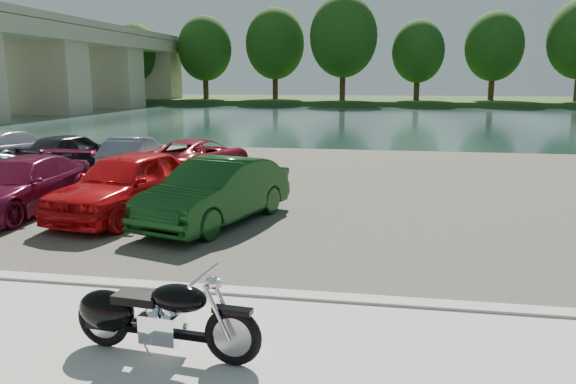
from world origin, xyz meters
The scene contains 15 objects.
ground centered at (0.00, 0.00, 0.00)m, with size 200.00×200.00×0.00m, color #595447.
kerb centered at (0.00, 2.00, 0.07)m, with size 60.00×0.30×0.14m, color #B4B2AA.
parking_lot centered at (0.00, 11.00, 0.02)m, with size 60.00×18.00×0.04m, color #403A34.
river centered at (0.00, 40.00, 0.00)m, with size 120.00×40.00×0.00m, color #192E2C.
far_bank centered at (0.00, 72.00, 0.30)m, with size 120.00×24.00×0.60m, color #204619.
bridge centered at (-28.00, 41.02, 5.52)m, with size 7.00×56.00×8.55m.
far_trees centered at (4.36, 65.79, 7.49)m, with size 70.25×10.68×12.52m.
motorcycle centered at (-0.03, 0.00, 0.56)m, with size 2.33×0.75×1.05m.
car_3 centered at (-6.11, 6.30, 0.70)m, with size 1.85×4.56×1.32m, color maroon.
car_4 centered at (-3.40, 6.47, 0.81)m, with size 1.82×4.51×1.54m, color red.
car_5 centered at (-1.11, 6.13, 0.76)m, with size 1.52×4.36×1.44m, color #0F3813.
car_7 centered at (-11.12, 12.95, 0.71)m, with size 1.88×4.63×1.34m, color #9B9BA3.
car_8 centered at (-8.44, 12.53, 0.71)m, with size 1.58×3.93×1.34m, color black.
car_9 centered at (-6.00, 12.37, 0.66)m, with size 1.32×3.78×1.24m, color slate.
car_10 centered at (-3.62, 12.22, 0.66)m, with size 2.06×4.46×1.24m, color maroon.
Camera 1 is at (2.62, -5.71, 3.26)m, focal length 35.00 mm.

